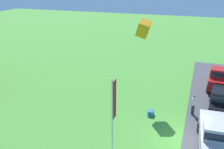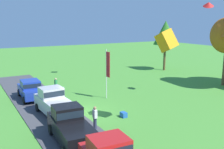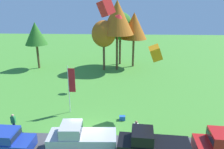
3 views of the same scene
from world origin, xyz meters
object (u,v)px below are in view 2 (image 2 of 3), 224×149
person_watching_sky (95,118)px  flag_banner (108,68)px  person_beside_suv (56,86)px  tree_right_of_center (165,33)px  cooler_box (124,115)px  kite_delta_high_right (209,4)px  car_sedan_far_end (30,89)px  kite_box_high_left (166,41)px  car_pickup_mid_row (70,125)px  car_pickup_near_entrance (54,102)px

person_watching_sky → flag_banner: size_ratio=0.35×
person_beside_suv → tree_right_of_center: tree_right_of_center is taller
cooler_box → kite_delta_high_right: kite_delta_high_right is taller
person_beside_suv → cooler_box: bearing=15.1°
person_watching_sky → kite_delta_high_right: 15.14m
person_watching_sky → cooler_box: person_watching_sky is taller
person_watching_sky → flag_banner: flag_banner is taller
car_sedan_far_end → kite_box_high_left: (11.63, 6.75, 5.14)m
kite_delta_high_right → flag_banner: bearing=-118.8°
car_pickup_mid_row → person_watching_sky: size_ratio=3.00×
cooler_box → car_pickup_mid_row: bearing=-68.9°
person_beside_suv → person_watching_sky: bearing=-3.1°
car_pickup_mid_row → cooler_box: (-2.01, 5.23, -0.91)m
cooler_box → kite_delta_high_right: bearing=93.4°
person_beside_suv → tree_right_of_center: (-4.95, 18.97, 4.88)m
car_sedan_far_end → car_pickup_mid_row: car_pickup_mid_row is taller
car_pickup_mid_row → flag_banner: bearing=137.1°
kite_box_high_left → car_pickup_mid_row: bearing=-98.1°
kite_box_high_left → person_watching_sky: bearing=-112.1°
kite_delta_high_right → car_sedan_far_end: bearing=-118.6°
car_pickup_near_entrance → car_pickup_mid_row: size_ratio=0.99×
car_pickup_mid_row → car_sedan_far_end: bearing=-180.0°
kite_delta_high_right → kite_box_high_left: bearing=-66.2°
tree_right_of_center → person_watching_sky: bearing=-51.9°
car_sedan_far_end → kite_delta_high_right: kite_delta_high_right is taller
person_beside_suv → kite_delta_high_right: kite_delta_high_right is taller
flag_banner → cooler_box: size_ratio=8.72×
car_pickup_near_entrance → flag_banner: (-1.94, 5.99, 1.98)m
car_sedan_far_end → person_beside_suv: 2.80m
car_sedan_far_end → car_pickup_near_entrance: car_pickup_near_entrance is taller
flag_banner → kite_box_high_left: 8.63m
flag_banner → kite_delta_high_right: 11.10m
car_pickup_near_entrance → cooler_box: 5.67m
person_watching_sky → kite_box_high_left: size_ratio=1.35×
cooler_box → kite_delta_high_right: 13.04m
kite_delta_high_right → person_beside_suv: bearing=-125.7°
tree_right_of_center → car_pickup_near_entrance: bearing=-62.4°
tree_right_of_center → kite_delta_high_right: bearing=-26.9°
tree_right_of_center → cooler_box: tree_right_of_center is taller
car_pickup_near_entrance → person_watching_sky: bearing=20.2°
car_pickup_near_entrance → car_pickup_mid_row: bearing=-6.6°
person_watching_sky → person_beside_suv: same height
car_pickup_mid_row → kite_box_high_left: 8.50m
car_pickup_near_entrance → kite_delta_high_right: kite_delta_high_right is taller
person_watching_sky → kite_delta_high_right: (-1.68, 12.63, 8.16)m
car_pickup_near_entrance → person_watching_sky: (4.25, 1.57, -0.23)m
person_watching_sky → person_beside_suv: (-10.35, 0.56, 0.00)m
car_sedan_far_end → person_beside_suv: car_sedan_far_end is taller
kite_delta_high_right → kite_box_high_left: 9.25m
car_sedan_far_end → person_beside_suv: bearing=102.1°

